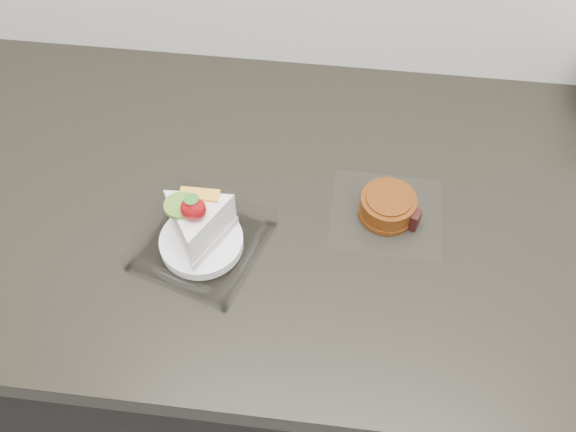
{
  "coord_description": "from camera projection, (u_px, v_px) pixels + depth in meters",
  "views": [
    {
      "loc": [
        -0.06,
        1.12,
        1.64
      ],
      "look_at": [
        -0.13,
        1.64,
        0.94
      ],
      "focal_mm": 40.0,
      "sensor_mm": 36.0,
      "label": 1
    }
  ],
  "objects": [
    {
      "name": "mooncake_wrap",
      "position": [
        388.0,
        208.0,
        0.91
      ],
      "size": [
        0.16,
        0.15,
        0.04
      ],
      "rotation": [
        0.0,
        0.0,
        0.16
      ],
      "color": "white",
      "rests_on": "counter"
    },
    {
      "name": "counter",
      "position": [
        353.0,
        345.0,
        1.29
      ],
      "size": [
        2.04,
        0.64,
        0.9
      ],
      "color": "black",
      "rests_on": "ground"
    },
    {
      "name": "cake_tray",
      "position": [
        200.0,
        233.0,
        0.87
      ],
      "size": [
        0.2,
        0.2,
        0.12
      ],
      "rotation": [
        0.0,
        0.0,
        -0.31
      ],
      "color": "white",
      "rests_on": "counter"
    }
  ]
}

